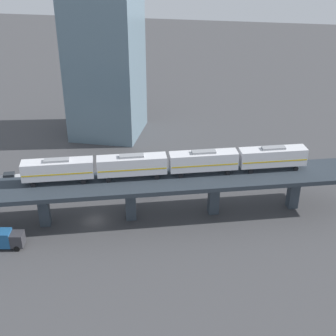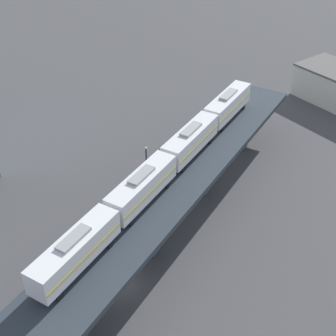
{
  "view_description": "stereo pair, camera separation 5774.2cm",
  "coord_description": "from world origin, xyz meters",
  "px_view_note": "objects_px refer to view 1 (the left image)",
  "views": [
    {
      "loc": [
        65.99,
        25.55,
        46.84
      ],
      "look_at": [
        -5.45,
        12.29,
        8.98
      ],
      "focal_mm": 50.0,
      "sensor_mm": 36.0,
      "label": 1
    },
    {
      "loc": [
        32.56,
        -21.49,
        44.8
      ],
      "look_at": [
        -5.45,
        12.29,
        8.98
      ],
      "focal_mm": 50.0,
      "sensor_mm": 36.0,
      "label": 2
    }
  ],
  "objects_px": {
    "delivery_truck": "(0,239)",
    "office_tower": "(105,62)",
    "street_lamp": "(191,172)",
    "subway_train": "(168,163)",
    "street_car_silver": "(10,177)",
    "street_car_blue": "(148,190)"
  },
  "relations": [
    {
      "from": "delivery_truck",
      "to": "office_tower",
      "type": "relative_size",
      "value": 0.21
    },
    {
      "from": "delivery_truck",
      "to": "street_lamp",
      "type": "bearing_deg",
      "value": 131.02
    },
    {
      "from": "subway_train",
      "to": "office_tower",
      "type": "height_order",
      "value": "office_tower"
    },
    {
      "from": "subway_train",
      "to": "street_car_silver",
      "type": "bearing_deg",
      "value": -98.65
    },
    {
      "from": "street_car_silver",
      "to": "street_lamp",
      "type": "relative_size",
      "value": 0.68
    },
    {
      "from": "delivery_truck",
      "to": "street_car_blue",
      "type": "bearing_deg",
      "value": 136.83
    },
    {
      "from": "office_tower",
      "to": "delivery_truck",
      "type": "bearing_deg",
      "value": -3.83
    },
    {
      "from": "delivery_truck",
      "to": "street_lamp",
      "type": "height_order",
      "value": "street_lamp"
    },
    {
      "from": "subway_train",
      "to": "street_car_silver",
      "type": "xyz_separation_m",
      "value": [
        -5.16,
        -33.89,
        -9.08
      ]
    },
    {
      "from": "subway_train",
      "to": "street_lamp",
      "type": "distance_m",
      "value": 10.78
    },
    {
      "from": "delivery_truck",
      "to": "office_tower",
      "type": "xyz_separation_m",
      "value": [
        -49.44,
        3.31,
        16.24
      ]
    },
    {
      "from": "subway_train",
      "to": "street_car_blue",
      "type": "height_order",
      "value": "subway_train"
    },
    {
      "from": "subway_train",
      "to": "street_lamp",
      "type": "height_order",
      "value": "subway_train"
    },
    {
      "from": "office_tower",
      "to": "street_lamp",
      "type": "bearing_deg",
      "value": 44.04
    },
    {
      "from": "street_lamp",
      "to": "delivery_truck",
      "type": "bearing_deg",
      "value": -48.98
    },
    {
      "from": "street_car_blue",
      "to": "office_tower",
      "type": "relative_size",
      "value": 0.13
    },
    {
      "from": "street_car_blue",
      "to": "street_lamp",
      "type": "xyz_separation_m",
      "value": [
        -3.16,
        8.07,
        3.17
      ]
    },
    {
      "from": "subway_train",
      "to": "street_lamp",
      "type": "relative_size",
      "value": 6.95
    },
    {
      "from": "street_car_blue",
      "to": "street_car_silver",
      "type": "distance_m",
      "value": 28.89
    },
    {
      "from": "delivery_truck",
      "to": "street_lamp",
      "type": "xyz_separation_m",
      "value": [
        -24.15,
        27.76,
        2.35
      ]
    },
    {
      "from": "street_car_blue",
      "to": "street_lamp",
      "type": "height_order",
      "value": "street_lamp"
    },
    {
      "from": "street_car_silver",
      "to": "delivery_truck",
      "type": "relative_size",
      "value": 0.63
    }
  ]
}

